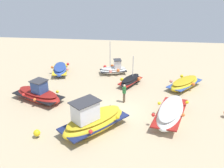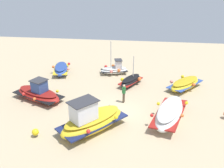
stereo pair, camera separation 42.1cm
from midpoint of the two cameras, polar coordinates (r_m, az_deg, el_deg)
name	(u,v)px [view 1 (the left image)]	position (r m, az deg, el deg)	size (l,w,h in m)	color
ground_plane	(116,112)	(21.64, 0.22, -6.20)	(45.67, 45.67, 0.00)	tan
fishing_boat_0	(60,69)	(29.73, -11.64, 3.12)	(2.27, 3.83, 0.97)	#2D4C9E
fishing_boat_1	(130,81)	(26.35, 3.59, 0.71)	(2.51, 3.30, 3.00)	black
fishing_boat_2	(170,113)	(20.82, 12.03, -6.12)	(3.34, 5.53, 1.26)	white
fishing_boat_3	(38,94)	(24.21, -16.23, -2.14)	(5.13, 3.72, 2.00)	maroon
fishing_boat_4	(93,120)	(19.06, -4.80, -7.94)	(5.07, 5.35, 2.63)	gold
fishing_boat_5	(184,83)	(26.53, 15.07, 0.11)	(3.90, 4.21, 0.97)	gold
fishing_boat_6	(114,69)	(29.10, -0.03, 3.23)	(3.22, 2.16, 3.74)	white
person_walking	(124,92)	(22.73, 2.15, -1.79)	(0.32, 0.32, 1.72)	brown
mooring_buoy_1	(37,133)	(19.30, -16.67, -10.19)	(0.49, 0.49, 0.63)	#3F3F42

